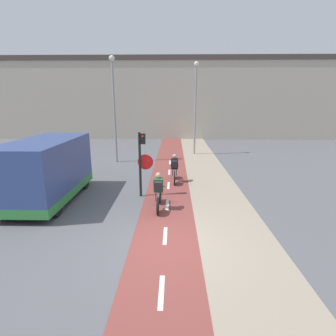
{
  "coord_description": "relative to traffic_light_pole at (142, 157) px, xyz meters",
  "views": [
    {
      "loc": [
        0.26,
        -6.95,
        4.17
      ],
      "look_at": [
        0.0,
        4.44,
        1.2
      ],
      "focal_mm": 28.0,
      "sensor_mm": 36.0,
      "label": 1
    }
  ],
  "objects": [
    {
      "name": "ground_plane",
      "position": [
        1.12,
        -4.04,
        -1.78
      ],
      "size": [
        120.0,
        120.0,
        0.0
      ],
      "primitive_type": "plane",
      "color": "#5B5B60"
    },
    {
      "name": "bike_lane",
      "position": [
        1.12,
        -4.03,
        -1.77
      ],
      "size": [
        2.02,
        60.0,
        0.02
      ],
      "color": "brown",
      "rests_on": "ground_plane"
    },
    {
      "name": "sidewalk_strip",
      "position": [
        3.33,
        -4.04,
        -1.75
      ],
      "size": [
        2.4,
        60.0,
        0.05
      ],
      "color": "gray",
      "rests_on": "ground_plane"
    },
    {
      "name": "building_row_background",
      "position": [
        1.12,
        19.97,
        2.54
      ],
      "size": [
        60.0,
        5.2,
        8.61
      ],
      "color": "#B2A899",
      "rests_on": "ground_plane"
    },
    {
      "name": "traffic_light_pole",
      "position": [
        0.0,
        0.0,
        0.0
      ],
      "size": [
        0.67,
        0.25,
        2.85
      ],
      "color": "black",
      "rests_on": "ground_plane"
    },
    {
      "name": "street_lamp_far",
      "position": [
        -2.59,
        6.69,
        2.44
      ],
      "size": [
        0.36,
        0.36,
        6.91
      ],
      "color": "gray",
      "rests_on": "ground_plane"
    },
    {
      "name": "street_lamp_sidewalk",
      "position": [
        2.97,
        9.28,
        2.42
      ],
      "size": [
        0.36,
        0.36,
        6.88
      ],
      "color": "gray",
      "rests_on": "ground_plane"
    },
    {
      "name": "cyclist_near",
      "position": [
        0.79,
        -1.42,
        -1.06
      ],
      "size": [
        0.46,
        1.77,
        1.49
      ],
      "color": "black",
      "rests_on": "ground_plane"
    },
    {
      "name": "cyclist_far",
      "position": [
        1.41,
        2.1,
        -1.06
      ],
      "size": [
        0.46,
        1.74,
        1.49
      ],
      "color": "black",
      "rests_on": "ground_plane"
    },
    {
      "name": "van",
      "position": [
        -3.9,
        -0.57,
        -0.5
      ],
      "size": [
        2.17,
        4.86,
        2.6
      ],
      "color": "#334784",
      "rests_on": "ground_plane"
    }
  ]
}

